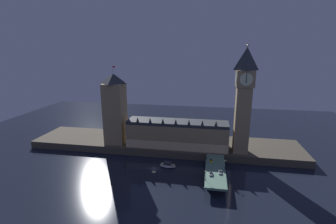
# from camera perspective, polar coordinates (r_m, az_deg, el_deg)

# --- Properties ---
(ground_plane) EXTENTS (400.00, 400.00, 0.00)m
(ground_plane) POSITION_cam_1_polar(r_m,az_deg,el_deg) (173.91, -3.33, -13.10)
(ground_plane) COLOR black
(embankment) EXTENTS (220.00, 42.00, 5.86)m
(embankment) POSITION_cam_1_polar(r_m,az_deg,el_deg) (207.42, -0.86, -7.52)
(embankment) COLOR #4C4438
(embankment) RESTS_ON ground_plane
(parliament_hall) EXTENTS (78.74, 19.07, 24.58)m
(parliament_hall) POSITION_cam_1_polar(r_m,az_deg,el_deg) (192.52, 2.14, -5.10)
(parliament_hall) COLOR #9E845B
(parliament_hall) RESTS_ON embankment
(clock_tower) EXTENTS (12.72, 12.83, 77.90)m
(clock_tower) POSITION_cam_1_polar(r_m,az_deg,el_deg) (181.40, 17.31, 3.22)
(clock_tower) COLOR #9E845B
(clock_tower) RESTS_ON embankment
(victoria_tower) EXTENTS (15.68, 15.68, 62.70)m
(victoria_tower) POSITION_cam_1_polar(r_m,az_deg,el_deg) (199.62, -12.35, 0.74)
(victoria_tower) COLOR #9E845B
(victoria_tower) RESTS_ON embankment
(bridge) EXTENTS (12.70, 46.00, 5.91)m
(bridge) POSITION_cam_1_polar(r_m,az_deg,el_deg) (163.89, 11.01, -13.62)
(bridge) COLOR slate
(bridge) RESTS_ON ground_plane
(car_northbound_lead) EXTENTS (1.87, 4.40, 1.38)m
(car_northbound_lead) POSITION_cam_1_polar(r_m,az_deg,el_deg) (172.33, 10.06, -11.15)
(car_northbound_lead) COLOR yellow
(car_northbound_lead) RESTS_ON bridge
(car_northbound_trail) EXTENTS (1.96, 4.28, 1.38)m
(car_northbound_trail) POSITION_cam_1_polar(r_m,az_deg,el_deg) (155.60, 10.03, -14.08)
(car_northbound_trail) COLOR silver
(car_northbound_trail) RESTS_ON bridge
(car_southbound_lead) EXTENTS (1.91, 4.44, 1.39)m
(car_southbound_lead) POSITION_cam_1_polar(r_m,az_deg,el_deg) (158.51, 12.11, -13.62)
(car_southbound_lead) COLOR white
(car_southbound_lead) RESTS_ON bridge
(pedestrian_mid_walk) EXTENTS (0.38, 0.38, 1.72)m
(pedestrian_mid_walk) POSITION_cam_1_polar(r_m,az_deg,el_deg) (164.55, 13.04, -12.49)
(pedestrian_mid_walk) COLOR black
(pedestrian_mid_walk) RESTS_ON bridge
(pedestrian_far_rail) EXTENTS (0.38, 0.38, 1.68)m
(pedestrian_far_rail) POSITION_cam_1_polar(r_m,az_deg,el_deg) (175.04, 9.14, -10.61)
(pedestrian_far_rail) COLOR black
(pedestrian_far_rail) RESTS_ON bridge
(street_lamp_near) EXTENTS (1.34, 0.60, 6.10)m
(street_lamp_near) POSITION_cam_1_polar(r_m,az_deg,el_deg) (148.09, 8.80, -14.18)
(street_lamp_near) COLOR #2D3333
(street_lamp_near) RESTS_ON bridge
(street_lamp_mid) EXTENTS (1.34, 0.60, 6.83)m
(street_lamp_mid) POSITION_cam_1_polar(r_m,az_deg,el_deg) (161.41, 13.28, -11.72)
(street_lamp_mid) COLOR #2D3333
(street_lamp_mid) RESTS_ON bridge
(street_lamp_far) EXTENTS (1.34, 0.60, 6.13)m
(street_lamp_far) POSITION_cam_1_polar(r_m,az_deg,el_deg) (174.57, 9.05, -9.61)
(street_lamp_far) COLOR #2D3333
(street_lamp_far) RESTS_ON bridge
(boat_upstream) EXTENTS (11.95, 6.28, 3.72)m
(boat_upstream) POSITION_cam_1_polar(r_m,az_deg,el_deg) (175.21, -0.09, -12.36)
(boat_upstream) COLOR white
(boat_upstream) RESTS_ON ground_plane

